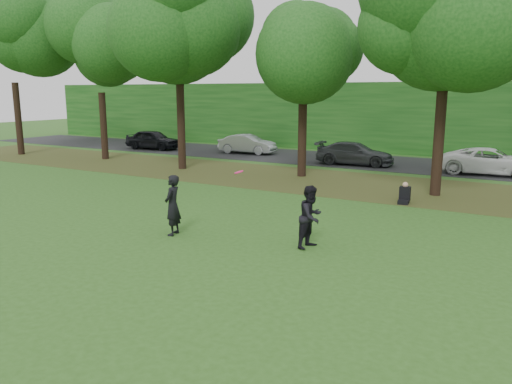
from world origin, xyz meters
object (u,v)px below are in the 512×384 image
Objects in this scene: frisbee at (239,172)px; player_left at (173,205)px; seated_person at (405,195)px; player_right at (311,217)px.

player_left is at bearing -161.84° from frisbee.
player_right is at bearing -103.48° from seated_person.
player_right is 7.24m from seated_person.
player_left is at bearing 113.30° from player_right.
player_right is at bearing 8.02° from frisbee.
seated_person is (0.87, 7.17, -0.58)m from player_right.
frisbee is 0.44× the size of seated_person.
seated_person is (3.06, 7.48, -1.72)m from frisbee.
frisbee reaches higher than player_left.
player_right is (4.18, 0.96, -0.04)m from player_left.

